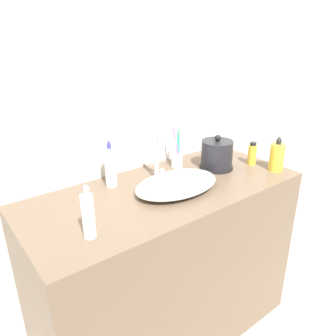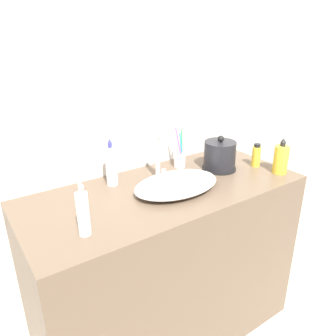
% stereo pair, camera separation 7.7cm
% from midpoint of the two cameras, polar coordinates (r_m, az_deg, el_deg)
% --- Properties ---
extents(wall_back, '(6.00, 0.04, 2.60)m').
position_cam_midpoint_polar(wall_back, '(1.66, -8.46, 13.21)').
color(wall_back, beige).
rests_on(wall_back, ground_plane).
extents(vanity_counter, '(1.33, 0.59, 0.89)m').
position_cam_midpoint_polar(vanity_counter, '(1.77, -1.52, -16.56)').
color(vanity_counter, brown).
rests_on(vanity_counter, ground_plane).
extents(sink_basin, '(0.42, 0.27, 0.06)m').
position_cam_midpoint_polar(sink_basin, '(1.51, 0.10, -2.79)').
color(sink_basin, white).
rests_on(sink_basin, vanity_counter).
extents(faucet, '(0.06, 0.15, 0.24)m').
position_cam_midpoint_polar(faucet, '(1.58, -2.93, 2.39)').
color(faucet, silver).
rests_on(faucet, vanity_counter).
extents(electric_kettle, '(0.18, 0.18, 0.19)m').
position_cam_midpoint_polar(electric_kettle, '(1.75, 7.26, 2.15)').
color(electric_kettle, black).
rests_on(electric_kettle, vanity_counter).
extents(toothbrush_cup, '(0.06, 0.06, 0.22)m').
position_cam_midpoint_polar(toothbrush_cup, '(1.77, 0.33, 1.60)').
color(toothbrush_cup, silver).
rests_on(toothbrush_cup, vanity_counter).
extents(lotion_bottle, '(0.04, 0.04, 0.20)m').
position_cam_midpoint_polar(lotion_bottle, '(1.19, -15.54, -8.08)').
color(lotion_bottle, white).
rests_on(lotion_bottle, vanity_counter).
extents(shampoo_bottle, '(0.05, 0.05, 0.23)m').
position_cam_midpoint_polar(shampoo_bottle, '(1.55, -11.39, 0.18)').
color(shampoo_bottle, white).
rests_on(shampoo_bottle, vanity_counter).
extents(mouthwash_bottle, '(0.05, 0.05, 0.13)m').
position_cam_midpoint_polar(mouthwash_bottle, '(1.84, 13.29, 2.38)').
color(mouthwash_bottle, gold).
rests_on(mouthwash_bottle, vanity_counter).
extents(hand_cream_bottle, '(0.08, 0.08, 0.19)m').
position_cam_midpoint_polar(hand_cream_bottle, '(1.79, 17.27, 1.89)').
color(hand_cream_bottle, gold).
rests_on(hand_cream_bottle, vanity_counter).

